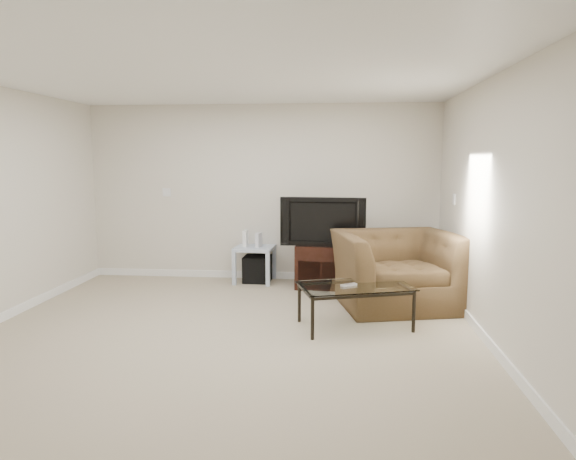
# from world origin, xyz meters

# --- Properties ---
(floor) EXTENTS (5.00, 5.00, 0.00)m
(floor) POSITION_xyz_m (0.00, 0.00, 0.00)
(floor) COLOR tan
(floor) RESTS_ON ground
(ceiling) EXTENTS (5.00, 5.00, 0.00)m
(ceiling) POSITION_xyz_m (0.00, 0.00, 2.50)
(ceiling) COLOR white
(ceiling) RESTS_ON ground
(wall_back) EXTENTS (5.00, 0.02, 2.50)m
(wall_back) POSITION_xyz_m (0.00, 2.50, 1.25)
(wall_back) COLOR silver
(wall_back) RESTS_ON ground
(wall_right) EXTENTS (0.02, 5.00, 2.50)m
(wall_right) POSITION_xyz_m (2.50, 0.00, 1.25)
(wall_right) COLOR silver
(wall_right) RESTS_ON ground
(plate_back) EXTENTS (0.12, 0.02, 0.12)m
(plate_back) POSITION_xyz_m (-1.40, 2.49, 1.25)
(plate_back) COLOR white
(plate_back) RESTS_ON wall_back
(plate_right_switch) EXTENTS (0.02, 0.09, 0.13)m
(plate_right_switch) POSITION_xyz_m (2.49, 1.60, 1.25)
(plate_right_switch) COLOR white
(plate_right_switch) RESTS_ON wall_right
(plate_right_outlet) EXTENTS (0.02, 0.08, 0.12)m
(plate_right_outlet) POSITION_xyz_m (2.49, 1.30, 0.30)
(plate_right_outlet) COLOR white
(plate_right_outlet) RESTS_ON wall_right
(tv_stand) EXTENTS (0.75, 0.56, 0.59)m
(tv_stand) POSITION_xyz_m (0.90, 2.05, 0.30)
(tv_stand) COLOR black
(tv_stand) RESTS_ON floor
(dvd_player) EXTENTS (0.38, 0.28, 0.05)m
(dvd_player) POSITION_xyz_m (0.90, 2.01, 0.49)
(dvd_player) COLOR black
(dvd_player) RESTS_ON tv_stand
(television) EXTENTS (1.06, 0.28, 0.65)m
(television) POSITION_xyz_m (0.90, 2.02, 0.91)
(television) COLOR black
(television) RESTS_ON tv_stand
(side_table) EXTENTS (0.56, 0.56, 0.51)m
(side_table) POSITION_xyz_m (-0.08, 2.28, 0.25)
(side_table) COLOR #CDE5F7
(side_table) RESTS_ON floor
(subwoofer) EXTENTS (0.38, 0.38, 0.37)m
(subwoofer) POSITION_xyz_m (-0.04, 2.30, 0.18)
(subwoofer) COLOR black
(subwoofer) RESTS_ON floor
(game_console) EXTENTS (0.06, 0.17, 0.23)m
(game_console) POSITION_xyz_m (-0.20, 2.27, 0.62)
(game_console) COLOR white
(game_console) RESTS_ON side_table
(game_case) EXTENTS (0.09, 0.16, 0.20)m
(game_case) POSITION_xyz_m (-0.01, 2.25, 0.61)
(game_case) COLOR silver
(game_case) RESTS_ON side_table
(recliner) EXTENTS (1.51, 1.16, 1.18)m
(recliner) POSITION_xyz_m (1.78, 1.25, 0.59)
(recliner) COLOR #533C1F
(recliner) RESTS_ON floor
(coffee_table) EXTENTS (1.27, 0.95, 0.44)m
(coffee_table) POSITION_xyz_m (1.27, 0.42, 0.22)
(coffee_table) COLOR black
(coffee_table) RESTS_ON floor
(remote) EXTENTS (0.18, 0.14, 0.02)m
(remote) POSITION_xyz_m (1.20, 0.39, 0.45)
(remote) COLOR #B2B2B7
(remote) RESTS_ON coffee_table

